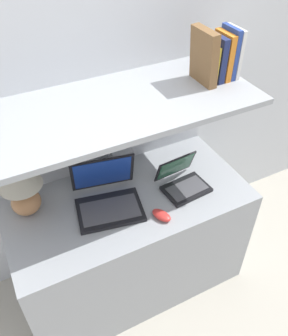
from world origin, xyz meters
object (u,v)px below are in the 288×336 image
at_px(table_lamp, 21,184).
at_px(laptop_large, 107,197).
at_px(book_navy, 216,58).
at_px(laptop_small, 183,182).
at_px(book_white, 233,52).
at_px(book_yellow, 210,63).
at_px(computer_mouse, 161,215).
at_px(book_brown, 204,57).
at_px(router_box, 122,161).
at_px(book_blue, 229,52).
at_px(book_orange, 223,56).

xyz_separation_m(table_lamp, laptop_large, (0.38, -0.14, -0.14)).
bearing_deg(book_navy, laptop_small, -149.95).
relative_size(laptop_large, laptop_small, 1.49).
distance_m(book_white, book_navy, 0.10).
distance_m(table_lamp, laptop_large, 0.43).
xyz_separation_m(table_lamp, book_yellow, (0.98, -0.08, 0.45)).
relative_size(computer_mouse, book_brown, 0.48).
height_order(router_box, book_blue, book_blue).
xyz_separation_m(laptop_small, router_box, (-0.24, 0.28, 0.04)).
xyz_separation_m(laptop_small, book_orange, (0.25, 0.12, 0.63)).
bearing_deg(book_brown, laptop_small, -138.66).
bearing_deg(router_box, table_lamp, -172.90).
xyz_separation_m(computer_mouse, book_yellow, (0.39, 0.27, 0.62)).
xyz_separation_m(laptop_large, router_box, (0.18, 0.21, 0.02)).
bearing_deg(book_brown, laptop_large, -173.95).
relative_size(book_blue, book_navy, 1.13).
distance_m(laptop_small, computer_mouse, 0.26).
bearing_deg(book_blue, book_yellow, 180.00).
bearing_deg(book_brown, book_navy, 0.00).
height_order(laptop_large, book_white, book_white).
relative_size(computer_mouse, book_white, 0.52).
height_order(book_orange, book_brown, book_brown).
xyz_separation_m(router_box, book_navy, (0.45, -0.15, 0.58)).
bearing_deg(book_orange, book_white, 0.00).
xyz_separation_m(router_box, book_white, (0.55, -0.15, 0.59)).
relative_size(laptop_small, book_yellow, 1.42).
xyz_separation_m(book_white, book_yellow, (-0.13, 0.00, -0.03)).
xyz_separation_m(book_orange, book_navy, (-0.04, 0.00, -0.00)).
distance_m(laptop_small, book_white, 0.71).
height_order(book_blue, book_yellow, book_blue).
bearing_deg(book_navy, book_orange, 0.00).
distance_m(computer_mouse, book_white, 0.88).
bearing_deg(book_navy, book_brown, 180.00).
xyz_separation_m(book_orange, book_yellow, (-0.07, 0.00, -0.02)).
relative_size(book_white, book_yellow, 1.32).
xyz_separation_m(computer_mouse, book_blue, (0.50, 0.27, 0.66)).
xyz_separation_m(laptop_large, book_orange, (0.67, 0.06, 0.61)).
bearing_deg(router_box, book_yellow, -20.19).
bearing_deg(book_white, book_yellow, 180.00).
bearing_deg(book_brown, computer_mouse, -142.80).
distance_m(table_lamp, book_blue, 1.19).
height_order(computer_mouse, book_navy, book_navy).
bearing_deg(book_navy, book_yellow, 180.00).
bearing_deg(book_white, computer_mouse, -152.86).
height_order(computer_mouse, book_yellow, book_yellow).
distance_m(table_lamp, book_brown, 1.07).
distance_m(computer_mouse, book_orange, 0.84).
relative_size(laptop_large, book_yellow, 2.12).
bearing_deg(table_lamp, book_white, -4.35).
height_order(router_box, book_brown, book_brown).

